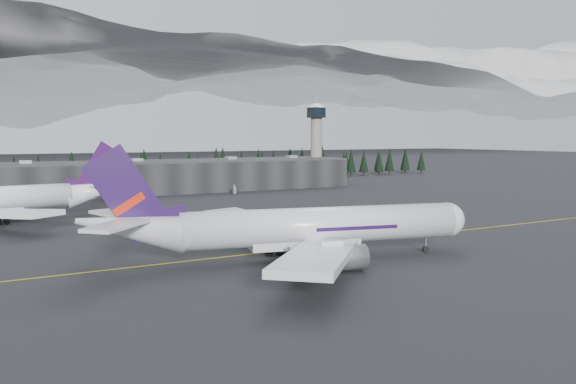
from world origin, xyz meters
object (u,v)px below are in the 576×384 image
gse_vehicle_a (144,196)px  jet_main (289,228)px  terminal (162,176)px  control_tower (316,134)px  gse_vehicle_b (235,193)px

gse_vehicle_a → jet_main: bearing=-106.4°
terminal → gse_vehicle_a: 22.34m
gse_vehicle_a → control_tower: bearing=-0.9°
gse_vehicle_b → gse_vehicle_a: bearing=-101.0°
control_tower → gse_vehicle_a: 92.56m
terminal → jet_main: jet_main is taller
terminal → jet_main: bearing=-97.0°
jet_main → gse_vehicle_b: bearing=84.5°
terminal → gse_vehicle_a: terminal is taller
jet_main → gse_vehicle_a: 117.76m
jet_main → gse_vehicle_b: size_ratio=18.35×
control_tower → gse_vehicle_b: 63.92m
control_tower → gse_vehicle_a: bearing=-166.6°
terminal → jet_main: (-16.62, -135.35, -0.34)m
terminal → gse_vehicle_b: terminal is taller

